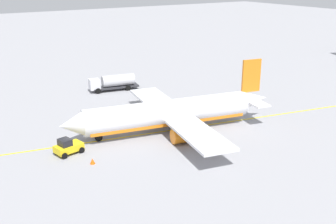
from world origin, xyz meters
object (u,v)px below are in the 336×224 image
Objects in this scene: airplane at (171,113)px; refueling_worker at (145,99)px; fuel_tanker at (113,82)px; pushback_tug at (68,147)px; safety_cone_nose at (93,161)px.

airplane reaches higher than refueling_worker.
fuel_tanker is 5.94× the size of refueling_worker.
refueling_worker is at bearing -103.68° from airplane.
airplane is 14.59m from refueling_worker.
airplane is 8.45× the size of pushback_tug.
safety_cone_nose is at bearing 16.51° from airplane.
pushback_tug is at bearing 35.40° from refueling_worker.
airplane is 44.73× the size of safety_cone_nose.
fuel_tanker is (-2.26, -24.79, -1.03)m from airplane.
pushback_tug reaches higher than refueling_worker.
fuel_tanker is 10.84m from refueling_worker.
fuel_tanker is 2.58× the size of pushback_tug.
fuel_tanker is at bearing -95.22° from airplane.
pushback_tug is 23.84m from refueling_worker.
airplane is 3.28× the size of fuel_tanker.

